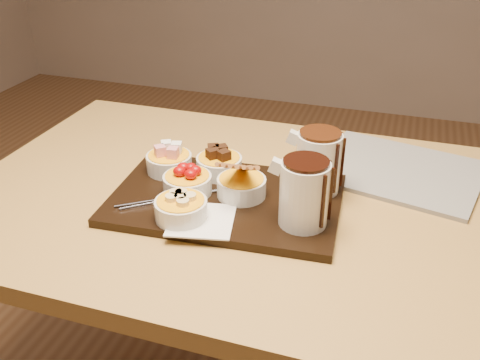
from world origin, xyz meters
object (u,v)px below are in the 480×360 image
(pitcher_dark_chocolate, at_px, (304,194))
(pitcher_milk_chocolate, at_px, (318,163))
(dining_table, at_px, (245,234))
(newspaper, at_px, (398,171))
(serving_board, at_px, (226,200))
(bowl_strawberries, at_px, (188,184))

(pitcher_dark_chocolate, relative_size, pitcher_milk_chocolate, 1.00)
(pitcher_milk_chocolate, bearing_deg, pitcher_dark_chocolate, -94.40)
(dining_table, relative_size, newspaper, 3.40)
(serving_board, xyz_separation_m, pitcher_dark_chocolate, (0.17, -0.05, 0.07))
(dining_table, distance_m, serving_board, 0.12)
(pitcher_dark_chocolate, height_order, pitcher_milk_chocolate, same)
(dining_table, relative_size, bowl_strawberries, 12.00)
(dining_table, xyz_separation_m, pitcher_dark_chocolate, (0.14, -0.09, 0.18))
(dining_table, distance_m, pitcher_dark_chocolate, 0.25)
(bowl_strawberries, bearing_deg, pitcher_dark_chocolate, -8.81)
(newspaper, bearing_deg, pitcher_dark_chocolate, -105.34)
(dining_table, relative_size, pitcher_milk_chocolate, 9.62)
(dining_table, bearing_deg, serving_board, -121.91)
(pitcher_dark_chocolate, xyz_separation_m, pitcher_milk_chocolate, (0.00, 0.13, 0.00))
(dining_table, height_order, newspaper, newspaper)
(bowl_strawberries, distance_m, newspaper, 0.48)
(pitcher_dark_chocolate, distance_m, newspaper, 0.34)
(serving_board, bearing_deg, bowl_strawberries, -176.42)
(bowl_strawberries, bearing_deg, dining_table, 26.88)
(pitcher_dark_chocolate, bearing_deg, dining_table, 142.95)
(bowl_strawberries, distance_m, pitcher_dark_chocolate, 0.25)
(pitcher_dark_chocolate, height_order, newspaper, pitcher_dark_chocolate)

